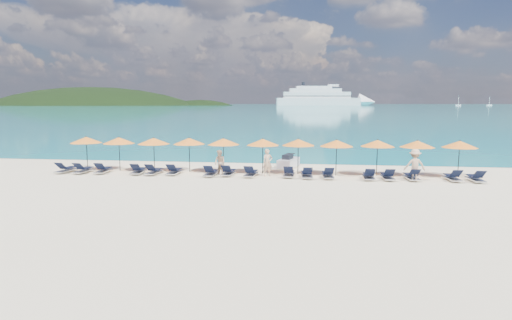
# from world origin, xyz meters

# --- Properties ---
(ground) EXTENTS (1400.00, 1400.00, 0.00)m
(ground) POSITION_xyz_m (0.00, 0.00, 0.00)
(ground) COLOR beige
(sea) EXTENTS (1600.00, 1300.00, 0.01)m
(sea) POSITION_xyz_m (0.00, 660.00, 0.01)
(sea) COLOR #1FA9B2
(sea) RESTS_ON ground
(headland_main) EXTENTS (374.00, 242.00, 126.50)m
(headland_main) POSITION_xyz_m (-300.00, 540.00, -38.00)
(headland_main) COLOR black
(headland_main) RESTS_ON ground
(headland_small) EXTENTS (162.00, 126.00, 85.50)m
(headland_small) POSITION_xyz_m (-150.00, 560.00, -35.00)
(headland_small) COLOR black
(headland_small) RESTS_ON ground
(cruise_ship) EXTENTS (133.84, 39.91, 36.80)m
(cruise_ship) POSITION_xyz_m (23.01, 561.21, 9.58)
(cruise_ship) COLOR white
(cruise_ship) RESTS_ON ground
(sailboat_near) EXTENTS (6.15, 2.05, 11.27)m
(sailboat_near) POSITION_xyz_m (179.39, 526.92, 1.16)
(sailboat_near) COLOR white
(sailboat_near) RESTS_ON ground
(sailboat_far) EXTENTS (6.33, 2.11, 11.60)m
(sailboat_far) POSITION_xyz_m (229.42, 565.24, 1.19)
(sailboat_far) COLOR white
(sailboat_far) RESTS_ON ground
(jetski) EXTENTS (1.54, 2.66, 0.89)m
(jetski) POSITION_xyz_m (1.61, 8.42, 0.37)
(jetski) COLOR silver
(jetski) RESTS_ON ground
(beachgoer_a) EXTENTS (0.73, 0.65, 1.68)m
(beachgoer_a) POSITION_xyz_m (0.53, 4.53, 0.84)
(beachgoer_a) COLOR tan
(beachgoer_a) RESTS_ON ground
(beachgoer_b) EXTENTS (0.87, 0.82, 1.57)m
(beachgoer_b) POSITION_xyz_m (-2.49, 4.54, 0.79)
(beachgoer_b) COLOR tan
(beachgoer_b) RESTS_ON ground
(beachgoer_c) EXTENTS (1.22, 0.59, 1.86)m
(beachgoer_c) POSITION_xyz_m (9.13, 3.98, 0.93)
(beachgoer_c) COLOR tan
(beachgoer_c) RESTS_ON ground
(umbrella_0) EXTENTS (2.10, 2.10, 2.28)m
(umbrella_0) POSITION_xyz_m (-11.86, 5.53, 2.02)
(umbrella_0) COLOR black
(umbrella_0) RESTS_ON ground
(umbrella_1) EXTENTS (2.10, 2.10, 2.28)m
(umbrella_1) POSITION_xyz_m (-9.50, 5.43, 2.02)
(umbrella_1) COLOR black
(umbrella_1) RESTS_ON ground
(umbrella_2) EXTENTS (2.10, 2.10, 2.28)m
(umbrella_2) POSITION_xyz_m (-7.05, 5.32, 2.02)
(umbrella_2) COLOR black
(umbrella_2) RESTS_ON ground
(umbrella_3) EXTENTS (2.10, 2.10, 2.28)m
(umbrella_3) POSITION_xyz_m (-4.74, 5.57, 2.02)
(umbrella_3) COLOR black
(umbrella_3) RESTS_ON ground
(umbrella_4) EXTENTS (2.10, 2.10, 2.28)m
(umbrella_4) POSITION_xyz_m (-2.45, 5.51, 2.02)
(umbrella_4) COLOR black
(umbrella_4) RESTS_ON ground
(umbrella_5) EXTENTS (2.10, 2.10, 2.28)m
(umbrella_5) POSITION_xyz_m (0.11, 5.46, 2.02)
(umbrella_5) COLOR black
(umbrella_5) RESTS_ON ground
(umbrella_6) EXTENTS (2.10, 2.10, 2.28)m
(umbrella_6) POSITION_xyz_m (2.36, 5.59, 2.02)
(umbrella_6) COLOR black
(umbrella_6) RESTS_ON ground
(umbrella_7) EXTENTS (2.10, 2.10, 2.28)m
(umbrella_7) POSITION_xyz_m (4.73, 5.33, 2.02)
(umbrella_7) COLOR black
(umbrella_7) RESTS_ON ground
(umbrella_8) EXTENTS (2.10, 2.10, 2.28)m
(umbrella_8) POSITION_xyz_m (7.24, 5.59, 2.02)
(umbrella_8) COLOR black
(umbrella_8) RESTS_ON ground
(umbrella_9) EXTENTS (2.10, 2.10, 2.28)m
(umbrella_9) POSITION_xyz_m (9.57, 5.45, 2.02)
(umbrella_9) COLOR black
(umbrella_9) RESTS_ON ground
(umbrella_10) EXTENTS (2.10, 2.10, 2.28)m
(umbrella_10) POSITION_xyz_m (12.06, 5.59, 2.02)
(umbrella_10) COLOR black
(umbrella_10) RESTS_ON ground
(lounger_0) EXTENTS (0.79, 1.75, 0.66)m
(lounger_0) POSITION_xyz_m (-12.56, 4.13, 0.24)
(lounger_0) COLOR silver
(lounger_0) RESTS_ON ground
(lounger_1) EXTENTS (0.72, 1.73, 0.66)m
(lounger_1) POSITION_xyz_m (-11.35, 4.10, 0.24)
(lounger_1) COLOR silver
(lounger_1) RESTS_ON ground
(lounger_2) EXTENTS (0.74, 1.74, 0.66)m
(lounger_2) POSITION_xyz_m (-10.09, 4.25, 0.24)
(lounger_2) COLOR silver
(lounger_2) RESTS_ON ground
(lounger_3) EXTENTS (0.74, 1.74, 0.66)m
(lounger_3) POSITION_xyz_m (-7.71, 4.22, 0.24)
(lounger_3) COLOR silver
(lounger_3) RESTS_ON ground
(lounger_4) EXTENTS (0.77, 1.75, 0.66)m
(lounger_4) POSITION_xyz_m (-6.64, 4.17, 0.24)
(lounger_4) COLOR silver
(lounger_4) RESTS_ON ground
(lounger_5) EXTENTS (0.64, 1.71, 0.66)m
(lounger_5) POSITION_xyz_m (-5.38, 4.33, 0.24)
(lounger_5) COLOR silver
(lounger_5) RESTS_ON ground
(lounger_6) EXTENTS (0.65, 1.71, 0.66)m
(lounger_6) POSITION_xyz_m (-2.95, 4.05, 0.24)
(lounger_6) COLOR silver
(lounger_6) RESTS_ON ground
(lounger_7) EXTENTS (0.73, 1.74, 0.66)m
(lounger_7) POSITION_xyz_m (-1.90, 4.35, 0.24)
(lounger_7) COLOR silver
(lounger_7) RESTS_ON ground
(lounger_8) EXTENTS (0.75, 1.74, 0.66)m
(lounger_8) POSITION_xyz_m (-0.47, 4.18, 0.24)
(lounger_8) COLOR silver
(lounger_8) RESTS_ON ground
(lounger_9) EXTENTS (0.66, 1.72, 0.66)m
(lounger_9) POSITION_xyz_m (1.86, 4.37, 0.24)
(lounger_9) COLOR silver
(lounger_9) RESTS_ON ground
(lounger_10) EXTENTS (0.77, 1.75, 0.66)m
(lounger_10) POSITION_xyz_m (2.94, 4.13, 0.24)
(lounger_10) COLOR silver
(lounger_10) RESTS_ON ground
(lounger_11) EXTENTS (0.75, 1.74, 0.66)m
(lounger_11) POSITION_xyz_m (4.19, 4.17, 0.24)
(lounger_11) COLOR silver
(lounger_11) RESTS_ON ground
(lounger_12) EXTENTS (0.66, 1.72, 0.66)m
(lounger_12) POSITION_xyz_m (6.57, 4.07, 0.24)
(lounger_12) COLOR silver
(lounger_12) RESTS_ON ground
(lounger_13) EXTENTS (0.68, 1.72, 0.66)m
(lounger_13) POSITION_xyz_m (7.66, 4.13, 0.24)
(lounger_13) COLOR silver
(lounger_13) RESTS_ON ground
(lounger_14) EXTENTS (0.76, 1.75, 0.66)m
(lounger_14) POSITION_xyz_m (9.04, 4.23, 0.24)
(lounger_14) COLOR silver
(lounger_14) RESTS_ON ground
(lounger_15) EXTENTS (0.72, 1.73, 0.66)m
(lounger_15) POSITION_xyz_m (11.34, 4.25, 0.24)
(lounger_15) COLOR silver
(lounger_15) RESTS_ON ground
(lounger_16) EXTENTS (0.64, 1.71, 0.66)m
(lounger_16) POSITION_xyz_m (12.57, 4.14, 0.24)
(lounger_16) COLOR silver
(lounger_16) RESTS_ON ground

